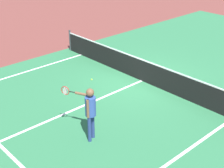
% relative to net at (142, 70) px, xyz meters
% --- Properties ---
extents(ground_plane, '(60.00, 60.00, 0.00)m').
position_rel_net_xyz_m(ground_plane, '(0.00, 0.00, -0.49)').
color(ground_plane, brown).
extents(court_surface_inbounds, '(10.62, 24.40, 0.00)m').
position_rel_net_xyz_m(court_surface_inbounds, '(0.00, 0.00, -0.49)').
color(court_surface_inbounds, '#2D7247').
rests_on(court_surface_inbounds, ground_plane).
extents(line_center_service, '(0.10, 6.40, 0.01)m').
position_rel_net_xyz_m(line_center_service, '(0.00, -3.20, -0.49)').
color(line_center_service, white).
rests_on(line_center_service, ground_plane).
extents(net, '(10.06, 0.09, 1.07)m').
position_rel_net_xyz_m(net, '(0.00, 0.00, 0.00)').
color(net, '#33383D').
rests_on(net, ground_plane).
extents(player_near, '(1.21, 0.53, 1.72)m').
position_rel_net_xyz_m(player_near, '(1.75, -4.20, 0.59)').
color(player_near, navy).
rests_on(player_near, ground_plane).
extents(tennis_ball_near_net, '(0.07, 0.07, 0.07)m').
position_rel_net_xyz_m(tennis_ball_near_net, '(-1.46, -1.50, -0.46)').
color(tennis_ball_near_net, '#CCE033').
rests_on(tennis_ball_near_net, ground_plane).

